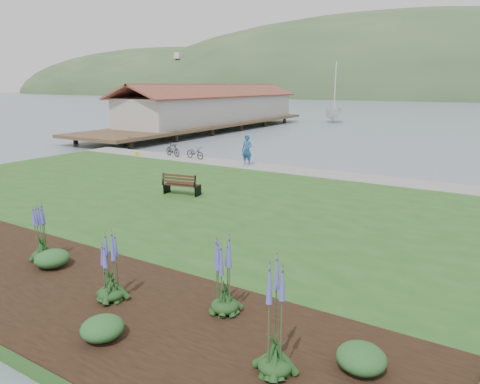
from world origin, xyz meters
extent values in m
plane|color=slate|center=(0.00, 0.00, 0.00)|extent=(600.00, 600.00, 0.00)
cube|color=#244E1B|center=(0.00, -2.00, 0.20)|extent=(34.00, 20.00, 0.40)
cube|color=gray|center=(0.00, 6.90, 0.42)|extent=(34.00, 2.20, 0.03)
cube|color=black|center=(3.00, -9.80, 0.42)|extent=(24.00, 4.40, 0.04)
cube|color=#4C3826|center=(-20.00, 26.00, 0.85)|extent=(8.00, 36.00, 0.30)
cube|color=#B2ADA3|center=(-20.00, 28.00, 2.50)|extent=(6.40, 28.00, 3.00)
cube|color=black|center=(-2.12, -0.92, 0.86)|extent=(1.73, 0.87, 0.05)
cube|color=black|center=(-2.06, -1.22, 1.17)|extent=(1.65, 0.46, 0.52)
cube|color=black|center=(-2.91, -1.06, 0.63)|extent=(0.17, 0.57, 0.45)
cube|color=black|center=(-1.33, -0.77, 0.63)|extent=(0.17, 0.57, 0.45)
imported|color=#1F518F|center=(-3.31, 6.98, 1.52)|extent=(0.83, 0.58, 2.24)
imported|color=black|center=(-7.54, 7.20, 0.83)|extent=(0.89, 1.71, 0.85)
imported|color=black|center=(-9.50, 7.20, 0.88)|extent=(0.88, 1.66, 0.96)
imported|color=silver|center=(-11.05, 45.06, 0.00)|extent=(13.02, 13.14, 27.26)
cube|color=yellow|center=(-11.87, 6.07, 0.55)|extent=(0.25, 0.31, 0.29)
ellipsoid|color=#153814|center=(2.81, -9.65, 0.59)|extent=(0.62, 0.62, 0.31)
cone|color=#4849A7|center=(2.81, -9.65, 1.49)|extent=(0.40, 0.40, 1.48)
ellipsoid|color=#153814|center=(5.38, -8.75, 0.59)|extent=(0.62, 0.62, 0.31)
cone|color=#4849A7|center=(5.38, -8.75, 1.56)|extent=(0.40, 0.40, 1.63)
ellipsoid|color=#153814|center=(7.24, -10.00, 0.59)|extent=(0.62, 0.62, 0.31)
cone|color=#4849A7|center=(7.24, -10.00, 1.73)|extent=(0.32, 0.32, 1.95)
ellipsoid|color=#153814|center=(-0.64, -9.02, 0.59)|extent=(0.62, 0.62, 0.31)
cone|color=#4849A7|center=(-0.64, -9.02, 1.56)|extent=(0.40, 0.40, 1.63)
ellipsoid|color=#1E4C21|center=(-0.02, -9.18, 0.67)|extent=(0.93, 0.93, 0.46)
ellipsoid|color=#1E4C21|center=(3.86, -10.83, 0.65)|extent=(0.85, 0.85, 0.42)
ellipsoid|color=#1E4C21|center=(8.49, -9.13, 0.66)|extent=(0.88, 0.88, 0.44)
camera|label=1|loc=(10.07, -15.82, 5.30)|focal=32.00mm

